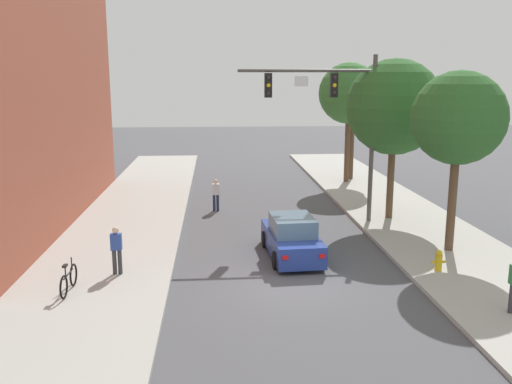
{
  "coord_description": "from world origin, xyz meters",
  "views": [
    {
      "loc": [
        -2.48,
        -16.66,
        6.61
      ],
      "look_at": [
        -0.81,
        5.37,
        2.0
      ],
      "focal_mm": 38.19,
      "sensor_mm": 36.0,
      "label": 1
    }
  ],
  "objects_px": {
    "pedestrian_sidewalk_left_walker": "(116,248)",
    "traffic_signal_mast": "(336,108)",
    "fire_hydrant": "(439,260)",
    "street_tree_third": "(349,94)",
    "street_tree_nearest": "(458,119)",
    "bicycle_leaning": "(69,280)",
    "street_tree_second": "(394,107)",
    "car_lead_blue": "(292,238)",
    "pedestrian_crossing_road": "(216,194)",
    "street_tree_farthest": "(353,94)"
  },
  "relations": [
    {
      "from": "pedestrian_sidewalk_left_walker",
      "to": "traffic_signal_mast",
      "type": "bearing_deg",
      "value": 35.91
    },
    {
      "from": "fire_hydrant",
      "to": "street_tree_third",
      "type": "distance_m",
      "value": 17.29
    },
    {
      "from": "pedestrian_sidewalk_left_walker",
      "to": "street_tree_nearest",
      "type": "distance_m",
      "value": 13.05
    },
    {
      "from": "bicycle_leaning",
      "to": "pedestrian_sidewalk_left_walker",
      "type": "bearing_deg",
      "value": 51.03
    },
    {
      "from": "street_tree_nearest",
      "to": "street_tree_second",
      "type": "distance_m",
      "value": 5.12
    },
    {
      "from": "traffic_signal_mast",
      "to": "street_tree_nearest",
      "type": "xyz_separation_m",
      "value": [
        3.56,
        -4.57,
        -0.15
      ]
    },
    {
      "from": "car_lead_blue",
      "to": "bicycle_leaning",
      "type": "distance_m",
      "value": 8.09
    },
    {
      "from": "traffic_signal_mast",
      "to": "pedestrian_crossing_road",
      "type": "relative_size",
      "value": 4.57
    },
    {
      "from": "traffic_signal_mast",
      "to": "street_tree_nearest",
      "type": "distance_m",
      "value": 5.8
    },
    {
      "from": "pedestrian_sidewalk_left_walker",
      "to": "street_tree_second",
      "type": "bearing_deg",
      "value": 30.51
    },
    {
      "from": "car_lead_blue",
      "to": "traffic_signal_mast",
      "type": "bearing_deg",
      "value": 60.59
    },
    {
      "from": "traffic_signal_mast",
      "to": "bicycle_leaning",
      "type": "relative_size",
      "value": 4.24
    },
    {
      "from": "bicycle_leaning",
      "to": "street_tree_third",
      "type": "relative_size",
      "value": 0.24
    },
    {
      "from": "car_lead_blue",
      "to": "pedestrian_crossing_road",
      "type": "distance_m",
      "value": 8.0
    },
    {
      "from": "street_tree_farthest",
      "to": "street_tree_second",
      "type": "bearing_deg",
      "value": -93.89
    },
    {
      "from": "pedestrian_crossing_road",
      "to": "street_tree_third",
      "type": "height_order",
      "value": "street_tree_third"
    },
    {
      "from": "traffic_signal_mast",
      "to": "street_tree_farthest",
      "type": "height_order",
      "value": "traffic_signal_mast"
    },
    {
      "from": "street_tree_second",
      "to": "street_tree_third",
      "type": "distance_m",
      "value": 9.21
    },
    {
      "from": "street_tree_third",
      "to": "street_tree_second",
      "type": "bearing_deg",
      "value": -90.96
    },
    {
      "from": "car_lead_blue",
      "to": "street_tree_second",
      "type": "xyz_separation_m",
      "value": [
        5.36,
        4.99,
        4.61
      ]
    },
    {
      "from": "fire_hydrant",
      "to": "street_tree_third",
      "type": "relative_size",
      "value": 0.1
    },
    {
      "from": "traffic_signal_mast",
      "to": "pedestrian_crossing_road",
      "type": "bearing_deg",
      "value": 150.84
    },
    {
      "from": "street_tree_farthest",
      "to": "street_tree_nearest",
      "type": "bearing_deg",
      "value": -89.86
    },
    {
      "from": "traffic_signal_mast",
      "to": "street_tree_third",
      "type": "distance_m",
      "value": 10.15
    },
    {
      "from": "fire_hydrant",
      "to": "street_tree_farthest",
      "type": "height_order",
      "value": "street_tree_farthest"
    },
    {
      "from": "traffic_signal_mast",
      "to": "fire_hydrant",
      "type": "distance_m",
      "value": 8.61
    },
    {
      "from": "fire_hydrant",
      "to": "street_tree_farthest",
      "type": "bearing_deg",
      "value": 85.78
    },
    {
      "from": "fire_hydrant",
      "to": "street_tree_third",
      "type": "height_order",
      "value": "street_tree_third"
    },
    {
      "from": "street_tree_nearest",
      "to": "street_tree_farthest",
      "type": "bearing_deg",
      "value": 90.14
    },
    {
      "from": "pedestrian_crossing_road",
      "to": "street_tree_nearest",
      "type": "bearing_deg",
      "value": -40.28
    },
    {
      "from": "pedestrian_sidewalk_left_walker",
      "to": "street_tree_farthest",
      "type": "distance_m",
      "value": 21.48
    },
    {
      "from": "pedestrian_sidewalk_left_walker",
      "to": "car_lead_blue",
      "type": "bearing_deg",
      "value": 16.29
    },
    {
      "from": "street_tree_farthest",
      "to": "street_tree_third",
      "type": "bearing_deg",
      "value": -117.2
    },
    {
      "from": "car_lead_blue",
      "to": "street_tree_nearest",
      "type": "bearing_deg",
      "value": -0.66
    },
    {
      "from": "traffic_signal_mast",
      "to": "pedestrian_sidewalk_left_walker",
      "type": "height_order",
      "value": "traffic_signal_mast"
    },
    {
      "from": "pedestrian_crossing_road",
      "to": "bicycle_leaning",
      "type": "distance_m",
      "value": 11.73
    },
    {
      "from": "car_lead_blue",
      "to": "fire_hydrant",
      "type": "bearing_deg",
      "value": -25.58
    },
    {
      "from": "street_tree_second",
      "to": "pedestrian_sidewalk_left_walker",
      "type": "bearing_deg",
      "value": -149.49
    },
    {
      "from": "pedestrian_sidewalk_left_walker",
      "to": "bicycle_leaning",
      "type": "relative_size",
      "value": 0.93
    },
    {
      "from": "bicycle_leaning",
      "to": "car_lead_blue",
      "type": "bearing_deg",
      "value": 24.12
    },
    {
      "from": "car_lead_blue",
      "to": "bicycle_leaning",
      "type": "xyz_separation_m",
      "value": [
        -7.38,
        -3.31,
        -0.18
      ]
    },
    {
      "from": "fire_hydrant",
      "to": "street_tree_nearest",
      "type": "relative_size",
      "value": 0.11
    },
    {
      "from": "street_tree_second",
      "to": "street_tree_third",
      "type": "height_order",
      "value": "street_tree_third"
    },
    {
      "from": "street_tree_nearest",
      "to": "street_tree_farthest",
      "type": "distance_m",
      "value": 15.33
    },
    {
      "from": "pedestrian_crossing_road",
      "to": "fire_hydrant",
      "type": "relative_size",
      "value": 2.28
    },
    {
      "from": "traffic_signal_mast",
      "to": "pedestrian_crossing_road",
      "type": "distance_m",
      "value": 7.55
    },
    {
      "from": "street_tree_second",
      "to": "bicycle_leaning",
      "type": "bearing_deg",
      "value": -146.93
    },
    {
      "from": "car_lead_blue",
      "to": "street_tree_nearest",
      "type": "relative_size",
      "value": 0.64
    },
    {
      "from": "pedestrian_sidewalk_left_walker",
      "to": "fire_hydrant",
      "type": "distance_m",
      "value": 10.96
    },
    {
      "from": "fire_hydrant",
      "to": "street_tree_nearest",
      "type": "height_order",
      "value": "street_tree_nearest"
    }
  ]
}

